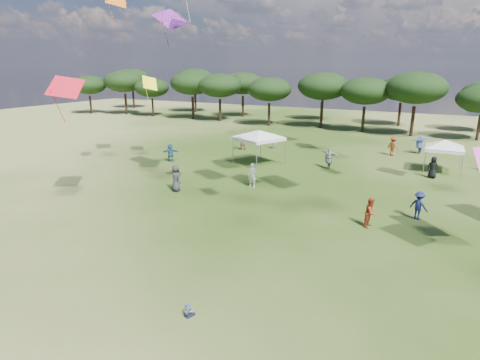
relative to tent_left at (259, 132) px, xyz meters
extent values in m
plane|color=#334C16|center=(7.01, -22.68, -2.84)|extent=(140.00, 140.00, 0.00)
cylinder|color=black|center=(-42.09, 20.33, -1.29)|extent=(0.35, 0.35, 3.09)
ellipsoid|color=black|center=(-42.09, 20.33, 2.11)|extent=(6.01, 6.01, 3.24)
cylinder|color=black|center=(-35.81, 22.42, -1.08)|extent=(0.40, 0.40, 3.51)
ellipsoid|color=black|center=(-35.81, 22.42, 2.78)|extent=(6.82, 6.82, 3.68)
cylinder|color=black|center=(-29.95, 22.42, -1.38)|extent=(0.33, 0.33, 2.92)
ellipsoid|color=black|center=(-29.95, 22.42, 1.83)|extent=(5.67, 5.67, 3.06)
cylinder|color=black|center=(-22.05, 22.61, -1.09)|extent=(0.40, 0.40, 3.49)
ellipsoid|color=black|center=(-22.05, 22.61, 2.75)|extent=(6.79, 6.79, 3.66)
cylinder|color=black|center=(-16.91, 22.34, -1.18)|extent=(0.38, 0.38, 3.32)
ellipsoid|color=black|center=(-16.91, 22.34, 2.47)|extent=(6.44, 6.44, 3.47)
cylinder|color=black|center=(-8.50, 21.62, -1.27)|extent=(0.36, 0.36, 3.14)
ellipsoid|color=black|center=(-8.50, 21.62, 2.19)|extent=(6.11, 6.11, 3.29)
cylinder|color=black|center=(-1.38, 23.13, -1.11)|extent=(0.40, 0.40, 3.46)
ellipsoid|color=black|center=(-1.38, 23.13, 2.70)|extent=(6.73, 6.73, 3.63)
cylinder|color=black|center=(4.43, 21.95, -1.24)|extent=(0.37, 0.37, 3.21)
ellipsoid|color=black|center=(4.43, 21.95, 2.30)|extent=(6.24, 6.24, 3.36)
cylinder|color=black|center=(10.26, 21.50, -1.06)|extent=(0.41, 0.41, 3.56)
ellipsoid|color=black|center=(10.26, 21.50, 2.85)|extent=(6.91, 6.91, 3.73)
cylinder|color=black|center=(17.20, 21.83, -1.40)|extent=(0.33, 0.33, 2.88)
cylinder|color=black|center=(-41.92, 31.12, -1.06)|extent=(0.41, 0.41, 3.56)
ellipsoid|color=black|center=(-41.92, 31.12, 2.86)|extent=(6.92, 6.92, 3.73)
cylinder|color=black|center=(-27.08, 30.88, -1.03)|extent=(0.41, 0.41, 3.62)
ellipsoid|color=black|center=(-27.08, 30.88, 2.95)|extent=(7.03, 7.03, 3.79)
cylinder|color=black|center=(-16.39, 28.89, -1.16)|extent=(0.39, 0.39, 3.37)
ellipsoid|color=black|center=(-16.39, 28.89, 2.55)|extent=(6.54, 6.54, 3.53)
cylinder|color=black|center=(-3.51, 30.64, -1.28)|extent=(0.36, 0.36, 3.11)
ellipsoid|color=black|center=(-3.51, 30.64, 2.14)|extent=(6.05, 6.05, 3.26)
cylinder|color=black|center=(7.83, 29.85, -1.24)|extent=(0.37, 0.37, 3.20)
ellipsoid|color=black|center=(7.83, 29.85, 2.28)|extent=(6.21, 6.21, 3.35)
cylinder|color=gray|center=(-2.09, -0.78, -1.70)|extent=(0.06, 0.06, 2.29)
cylinder|color=gray|center=(0.78, -2.09, -1.70)|extent=(0.06, 0.06, 2.29)
cylinder|color=gray|center=(-0.78, 2.09, -1.70)|extent=(0.06, 0.06, 2.29)
cylinder|color=gray|center=(2.09, 0.78, -1.70)|extent=(0.06, 0.06, 2.29)
cube|color=silver|center=(0.00, 0.00, -0.60)|extent=(4.40, 4.40, 0.25)
pyramid|color=silver|center=(0.00, 0.00, 0.12)|extent=(6.15, 6.15, 0.60)
cylinder|color=gray|center=(12.87, 3.06, -1.87)|extent=(0.06, 0.06, 1.94)
cylinder|color=gray|center=(15.45, 3.14, -1.87)|extent=(0.06, 0.06, 1.94)
cylinder|color=gray|center=(12.78, 5.64, -1.87)|extent=(0.06, 0.06, 1.94)
cylinder|color=gray|center=(15.37, 5.72, -1.87)|extent=(0.06, 0.06, 1.94)
cube|color=silver|center=(14.12, 4.39, -0.95)|extent=(2.83, 2.83, 0.25)
pyramid|color=silver|center=(14.12, 4.39, -0.22)|extent=(5.59, 5.59, 0.60)
cube|color=black|center=(7.14, -20.96, -2.76)|extent=(0.25, 0.25, 0.15)
cube|color=black|center=(7.12, -20.80, -2.80)|extent=(0.12, 0.19, 0.08)
cube|color=black|center=(7.25, -20.84, -2.80)|extent=(0.12, 0.19, 0.08)
cube|color=white|center=(7.14, -20.96, -2.60)|extent=(0.22, 0.18, 0.20)
cylinder|color=white|center=(7.04, -20.87, -2.60)|extent=(0.12, 0.20, 0.12)
cylinder|color=white|center=(7.27, -20.94, -2.60)|extent=(0.12, 0.20, 0.12)
sphere|color=#E0B293|center=(7.14, -20.96, -2.46)|extent=(0.14, 0.14, 0.14)
cone|color=#4955AB|center=(7.14, -20.96, -2.43)|extent=(0.23, 0.23, 0.02)
cylinder|color=#4955AB|center=(7.14, -20.96, -2.40)|extent=(0.15, 0.15, 0.06)
imported|color=navy|center=(11.92, 11.13, -1.95)|extent=(1.75, 2.12, 1.78)
imported|color=#2C2B30|center=(-1.72, -9.57, -1.93)|extent=(1.04, 0.87, 1.82)
imported|color=silver|center=(-1.48, 6.71, -2.05)|extent=(0.67, 0.82, 1.59)
imported|color=black|center=(13.54, 2.10, -2.01)|extent=(0.92, 0.73, 1.66)
imported|color=#161C4F|center=(13.29, -7.56, -2.04)|extent=(1.19, 0.99, 1.61)
imported|color=#2B5481|center=(-7.34, -2.73, -2.03)|extent=(1.56, 1.11, 1.63)
imported|color=white|center=(2.45, -6.31, -1.99)|extent=(0.63, 0.43, 1.70)
imported|color=#9F6E56|center=(-3.97, 4.72, -1.96)|extent=(1.71, 1.14, 1.77)
imported|color=maroon|center=(11.14, -9.92, -2.04)|extent=(0.75, 0.88, 1.59)
imported|color=maroon|center=(9.77, 8.96, -1.92)|extent=(1.37, 1.23, 1.84)
imported|color=#55555B|center=(5.77, 1.23, -2.01)|extent=(2.04, 1.54, 1.67)
plane|color=#722288|center=(-2.00, -8.99, 8.17)|extent=(2.25, 1.97, 1.59)
plane|color=red|center=(-4.96, -14.92, 4.25)|extent=(2.73, 2.89, 1.29)
plane|color=#FFFC1A|center=(-8.95, -3.03, 3.94)|extent=(1.72, 2.10, 1.33)
camera|label=1|loc=(14.20, -30.64, 5.43)|focal=30.00mm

